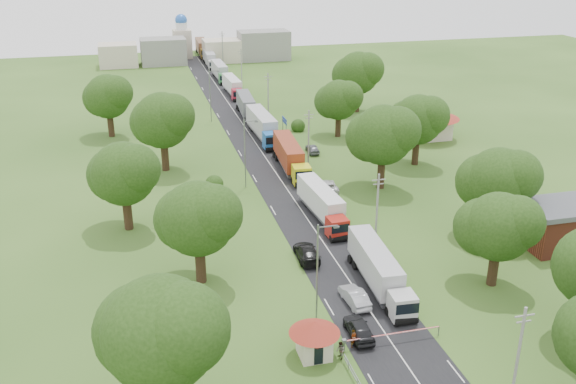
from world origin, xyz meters
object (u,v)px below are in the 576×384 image
object	(u,v)px
car_lane_front	(359,329)
car_lane_mid	(355,297)
pedestrian_near	(354,339)
boom_barrier	(378,337)
guard_booth	(314,334)
info_sign	(284,124)
truck_0	(378,269)

from	to	relation	value
car_lane_front	car_lane_mid	distance (m)	5.49
car_lane_front	pedestrian_near	bearing A→B (deg)	57.12
boom_barrier	guard_booth	xyz separation A→B (m)	(-5.84, -0.00, 1.27)
info_sign	car_lane_front	world-z (taller)	info_sign
car_lane_front	car_lane_mid	world-z (taller)	car_lane_front
boom_barrier	car_lane_front	world-z (taller)	car_lane_front
truck_0	car_lane_front	size ratio (longest dim) A/B	3.00
boom_barrier	car_lane_mid	world-z (taller)	car_lane_mid
info_sign	car_lane_mid	xyz separation A→B (m)	(-6.20, -53.00, -2.22)
truck_0	guard_booth	bearing A→B (deg)	-135.47
info_sign	car_lane_front	distance (m)	58.83
guard_booth	info_sign	xyz separation A→B (m)	(12.40, 60.00, 0.84)
car_lane_front	pedestrian_near	world-z (taller)	pedestrian_near
boom_barrier	pedestrian_near	xyz separation A→B (m)	(-2.14, 0.31, -0.04)
truck_0	car_lane_mid	world-z (taller)	truck_0
boom_barrier	car_lane_front	distance (m)	2.07
car_lane_mid	truck_0	bearing A→B (deg)	-148.31
guard_booth	info_sign	bearing A→B (deg)	78.32
guard_booth	info_sign	distance (m)	61.27
boom_barrier	car_lane_front	bearing A→B (deg)	123.72
info_sign	truck_0	xyz separation A→B (m)	(-2.85, -50.61, -0.91)
boom_barrier	info_sign	distance (m)	60.39
guard_booth	car_lane_front	xyz separation A→B (m)	(4.70, 1.72, -1.35)
guard_booth	pedestrian_near	xyz separation A→B (m)	(3.70, 0.31, -1.31)
guard_booth	truck_0	distance (m)	13.39
truck_0	boom_barrier	bearing A→B (deg)	-111.53
car_lane_mid	pedestrian_near	size ratio (longest dim) A/B	2.77
guard_booth	truck_0	size ratio (longest dim) A/B	0.31
boom_barrier	truck_0	size ratio (longest dim) A/B	0.65
car_lane_front	pedestrian_near	xyz separation A→B (m)	(-1.00, -1.41, 0.05)
boom_barrier	car_lane_mid	bearing A→B (deg)	87.08
boom_barrier	truck_0	distance (m)	10.16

